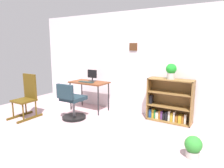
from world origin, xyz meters
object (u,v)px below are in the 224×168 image
object	(u,v)px
desk	(89,84)
rocking_chair	(27,96)
monitor	(92,75)
bookshelf_low	(169,103)
potted_plant_on_shelf	(171,71)
office_chair	(72,104)
keyboard	(86,82)
potted_plant_floor	(193,146)

from	to	relation	value
desk	rocking_chair	bearing A→B (deg)	-127.73
desk	monitor	world-z (taller)	monitor
desk	monitor	size ratio (longest dim) A/B	3.26
bookshelf_low	rocking_chair	bearing A→B (deg)	-152.93
rocking_chair	potted_plant_on_shelf	world-z (taller)	potted_plant_on_shelf
monitor	bookshelf_low	size ratio (longest dim) A/B	0.31
desk	office_chair	distance (m)	0.79
office_chair	bookshelf_low	bearing A→B (deg)	28.96
monitor	bookshelf_low	bearing A→B (deg)	5.71
potted_plant_on_shelf	keyboard	bearing A→B (deg)	-169.87
bookshelf_low	monitor	bearing A→B (deg)	-174.29
rocking_chair	desk	bearing A→B (deg)	52.27
monitor	potted_plant_floor	bearing A→B (deg)	-22.93
keyboard	office_chair	bearing A→B (deg)	-82.48
bookshelf_low	desk	bearing A→B (deg)	-171.29
rocking_chair	potted_plant_floor	xyz separation A→B (m)	(3.50, 0.13, -0.31)
rocking_chair	potted_plant_floor	world-z (taller)	rocking_chair
keyboard	bookshelf_low	bearing A→B (deg)	11.84
office_chair	potted_plant_floor	world-z (taller)	office_chair
desk	potted_plant_floor	size ratio (longest dim) A/B	2.84
rocking_chair	bookshelf_low	size ratio (longest dim) A/B	1.05
monitor	keyboard	size ratio (longest dim) A/B	0.72
desk	office_chair	world-z (taller)	office_chair
office_chair	rocking_chair	distance (m)	1.04
bookshelf_low	potted_plant_floor	bearing A→B (deg)	-60.90
office_chair	desk	bearing A→B (deg)	96.25
office_chair	rocking_chair	size ratio (longest dim) A/B	0.83
keyboard	potted_plant_floor	size ratio (longest dim) A/B	1.21
monitor	potted_plant_floor	size ratio (longest dim) A/B	0.87
potted_plant_on_shelf	office_chair	bearing A→B (deg)	-152.61
desk	potted_plant_floor	bearing A→B (deg)	-20.81
desk	potted_plant_floor	xyz separation A→B (m)	(2.62, -1.00, -0.48)
keyboard	bookshelf_low	world-z (taller)	bookshelf_low
keyboard	potted_plant_on_shelf	world-z (taller)	potted_plant_on_shelf
desk	office_chair	xyz separation A→B (m)	(0.08, -0.72, -0.30)
potted_plant_floor	monitor	bearing A→B (deg)	157.07
bookshelf_low	potted_plant_on_shelf	distance (m)	0.69
office_chair	bookshelf_low	xyz separation A→B (m)	(1.83, 1.01, 0.05)
monitor	keyboard	xyz separation A→B (m)	(-0.02, -0.21, -0.14)
desk	keyboard	distance (m)	0.13
rocking_chair	potted_plant_floor	size ratio (longest dim) A/B	2.96
monitor	potted_plant_on_shelf	xyz separation A→B (m)	(1.90, 0.13, 0.22)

